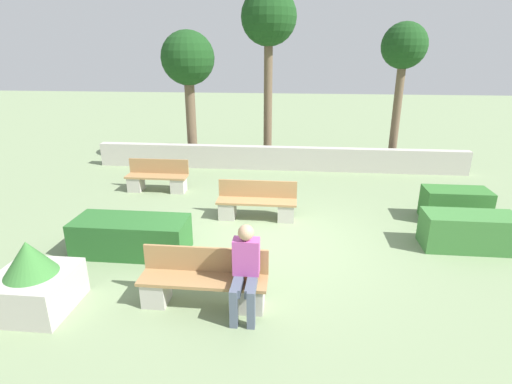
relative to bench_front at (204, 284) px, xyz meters
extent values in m
plane|color=gray|center=(0.75, 2.10, -0.33)|extent=(60.00, 60.00, 0.00)
cube|color=#B7B2A8|center=(0.75, 7.41, 0.04)|extent=(11.77, 0.30, 0.74)
cube|color=#A37A4C|center=(0.00, -0.04, 0.09)|extent=(1.91, 0.44, 0.05)
cube|color=#A37A4C|center=(0.00, 0.20, 0.32)|extent=(1.91, 0.04, 0.40)
cube|color=#B7B2A8|center=(-0.73, -0.04, -0.13)|extent=(0.36, 0.40, 0.40)
cube|color=#B7B2A8|center=(0.73, -0.04, -0.13)|extent=(0.36, 0.40, 0.40)
cube|color=#A37A4C|center=(0.46, 3.29, 0.09)|extent=(1.80, 0.44, 0.05)
cube|color=#A37A4C|center=(0.46, 3.54, 0.32)|extent=(1.80, 0.04, 0.40)
cube|color=#B7B2A8|center=(-0.21, 3.29, -0.13)|extent=(0.36, 0.40, 0.40)
cube|color=#B7B2A8|center=(1.13, 3.29, -0.13)|extent=(0.36, 0.40, 0.40)
cube|color=#A37A4C|center=(-2.42, 4.92, 0.09)|extent=(1.66, 0.44, 0.05)
cube|color=#A37A4C|center=(-2.42, 5.16, 0.32)|extent=(1.66, 0.04, 0.40)
cube|color=#B7B2A8|center=(-3.02, 4.92, -0.13)|extent=(0.36, 0.40, 0.40)
cube|color=#B7B2A8|center=(-1.82, 4.92, -0.13)|extent=(0.36, 0.40, 0.40)
cube|color=#515B70|center=(0.55, -0.25, 0.18)|extent=(0.14, 0.46, 0.13)
cube|color=#515B70|center=(0.75, -0.25, 0.18)|extent=(0.14, 0.46, 0.13)
cube|color=#515B70|center=(0.53, -0.48, -0.04)|extent=(0.11, 0.11, 0.58)
cube|color=#515B70|center=(0.77, -0.48, -0.04)|extent=(0.11, 0.11, 0.58)
cube|color=#B74C9E|center=(0.65, -0.01, 0.52)|extent=(0.38, 0.22, 0.54)
sphere|color=tan|center=(0.65, -0.03, 0.90)|extent=(0.23, 0.23, 0.23)
cube|color=#3D7A38|center=(4.66, 2.30, 0.02)|extent=(1.71, 0.71, 0.70)
cube|color=#286028|center=(-1.72, 1.47, 0.01)|extent=(2.11, 0.87, 0.67)
cube|color=#33702D|center=(4.91, 3.70, 0.04)|extent=(1.39, 0.69, 0.73)
cube|color=#B7B2A8|center=(-2.44, -0.36, -0.04)|extent=(1.06, 1.06, 0.58)
cone|color=#387533|center=(-2.44, -0.36, 0.51)|extent=(0.74, 0.74, 0.51)
cylinder|color=brown|center=(-2.24, 8.14, 1.14)|extent=(0.33, 0.33, 2.94)
sphere|color=#194219|center=(-2.24, 8.14, 3.09)|extent=(1.72, 1.72, 1.72)
cylinder|color=brown|center=(0.32, 8.52, 1.75)|extent=(0.28, 0.28, 4.15)
sphere|color=#194219|center=(0.32, 8.52, 4.31)|extent=(1.76, 1.76, 1.76)
cylinder|color=brown|center=(4.45, 8.13, 1.37)|extent=(0.26, 0.26, 3.40)
sphere|color=#194219|center=(4.45, 8.13, 3.45)|extent=(1.37, 1.37, 1.37)
camera|label=1|loc=(1.30, -5.05, 3.29)|focal=28.00mm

